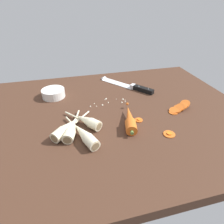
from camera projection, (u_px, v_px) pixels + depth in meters
ground_plane at (111, 116)px, 83.32cm from camera, size 120.00×90.00×4.00cm
chefs_knife at (124, 84)px, 105.19cm from camera, size 24.17×29.32×4.18cm
whole_carrot at (130, 119)px, 74.39cm from camera, size 7.94×20.87×4.20cm
parsnip_front at (71, 128)px, 69.52cm from camera, size 8.06×19.86×4.00cm
parsnip_mid_left at (67, 128)px, 69.75cm from camera, size 15.84×17.18×4.00cm
parsnip_mid_right at (87, 121)px, 73.45cm from camera, size 13.37×15.74×4.00cm
parsnip_back at (84, 135)px, 66.43cm from camera, size 10.57×21.61×4.00cm
carrot_slice_stack at (179, 108)px, 83.33cm from camera, size 11.09×6.72×3.69cm
carrot_slice_stray_near at (169, 134)px, 69.50cm from camera, size 4.28×4.28×0.70cm
carrot_slice_stray_mid at (139, 120)px, 77.05cm from camera, size 3.19×3.19×0.70cm
prep_bowl at (53, 93)px, 93.19cm from camera, size 11.00×11.00×4.00cm
mince_crumbs at (110, 101)px, 89.86cm from camera, size 17.63×6.50×0.90cm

